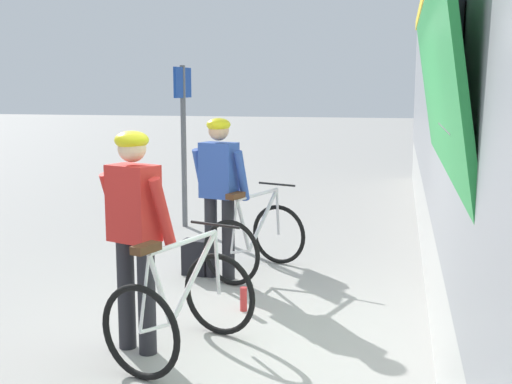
# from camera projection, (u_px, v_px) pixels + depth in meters

# --- Properties ---
(ground_plane) EXTENTS (80.00, 80.00, 0.00)m
(ground_plane) POSITION_uv_depth(u_px,v_px,m) (229.00, 343.00, 5.42)
(ground_plane) COLOR #A09E99
(cyclist_near_in_blue) EXTENTS (0.66, 0.41, 1.76)m
(cyclist_near_in_blue) POSITION_uv_depth(u_px,v_px,m) (219.00, 184.00, 7.13)
(cyclist_near_in_blue) COLOR #232328
(cyclist_near_in_blue) RESTS_ON ground
(cyclist_far_in_red) EXTENTS (0.66, 0.46, 1.76)m
(cyclist_far_in_red) POSITION_uv_depth(u_px,v_px,m) (134.00, 222.00, 5.12)
(cyclist_far_in_red) COLOR #232328
(cyclist_far_in_red) RESTS_ON ground
(bicycle_near_silver) EXTENTS (1.02, 1.24, 0.99)m
(bicycle_near_silver) POSITION_uv_depth(u_px,v_px,m) (256.00, 239.00, 7.38)
(bicycle_near_silver) COLOR black
(bicycle_near_silver) RESTS_ON ground
(bicycle_far_white) EXTENTS (1.01, 1.24, 0.99)m
(bicycle_far_white) POSITION_uv_depth(u_px,v_px,m) (182.00, 306.00, 5.13)
(bicycle_far_white) COLOR black
(bicycle_far_white) RESTS_ON ground
(backpack_on_platform) EXTENTS (0.30, 0.20, 0.40)m
(backpack_on_platform) POSITION_uv_depth(u_px,v_px,m) (196.00, 257.00, 7.38)
(backpack_on_platform) COLOR black
(backpack_on_platform) RESTS_ON ground
(water_bottle_near_the_bikes) EXTENTS (0.07, 0.07, 0.23)m
(water_bottle_near_the_bikes) POSITION_uv_depth(u_px,v_px,m) (244.00, 299.00, 6.20)
(water_bottle_near_the_bikes) COLOR red
(water_bottle_near_the_bikes) RESTS_ON ground
(platform_sign_post) EXTENTS (0.08, 0.70, 2.40)m
(platform_sign_post) POSITION_uv_depth(u_px,v_px,m) (183.00, 119.00, 9.71)
(platform_sign_post) COLOR #595B60
(platform_sign_post) RESTS_ON ground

